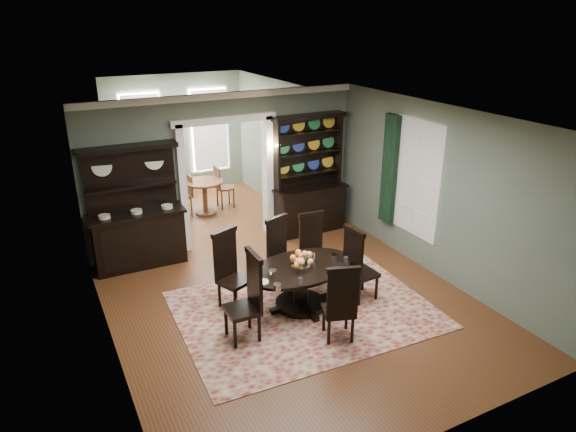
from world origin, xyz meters
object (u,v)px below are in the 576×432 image
Objects in this scene: sideboard at (137,225)px; parlor_table at (205,193)px; welsh_dresser at (309,190)px; dining_table at (301,279)px.

sideboard reaches higher than parlor_table.
sideboard is 0.90× the size of welsh_dresser.
welsh_dresser reaches higher than sideboard.
sideboard is 3.57m from welsh_dresser.
welsh_dresser is at bearing -48.55° from parlor_table.
parlor_table is (1.90, 1.88, -0.26)m from sideboard.
sideboard is 2.69m from parlor_table.
welsh_dresser is 2.55m from parlor_table.
dining_table is 4.57m from parlor_table.
parlor_table is (-0.03, 4.57, 0.03)m from dining_table.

